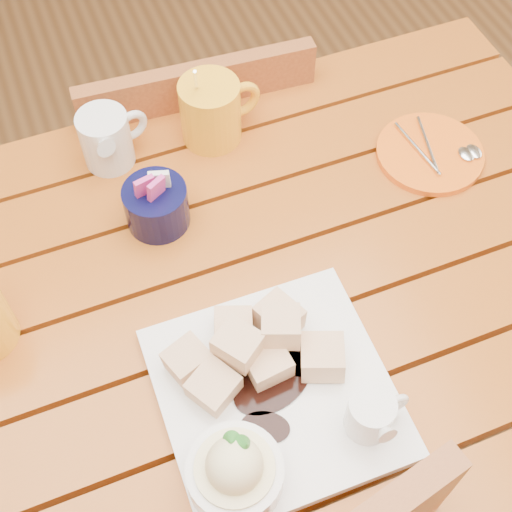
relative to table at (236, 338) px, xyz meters
name	(u,v)px	position (x,y,z in m)	size (l,w,h in m)	color
ground	(242,471)	(0.00, 0.00, -0.64)	(5.00, 5.00, 0.00)	#593619
table	(236,338)	(0.00, 0.00, 0.00)	(1.20, 0.79, 0.75)	#9B4414
dessert_plate	(265,405)	(-0.02, -0.16, 0.14)	(0.28, 0.28, 0.11)	white
coffee_mug_right	(212,110)	(0.08, 0.29, 0.16)	(0.13, 0.09, 0.15)	#FFAC20
cream_pitcher	(107,138)	(-0.08, 0.30, 0.16)	(0.11, 0.09, 0.09)	white
sugar_caddy	(156,205)	(-0.05, 0.17, 0.14)	(0.09, 0.09, 0.10)	black
orange_saucer	(431,153)	(0.37, 0.13, 0.11)	(0.16, 0.16, 0.02)	orange
chair_far	(195,173)	(0.09, 0.47, -0.18)	(0.42, 0.42, 0.82)	brown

